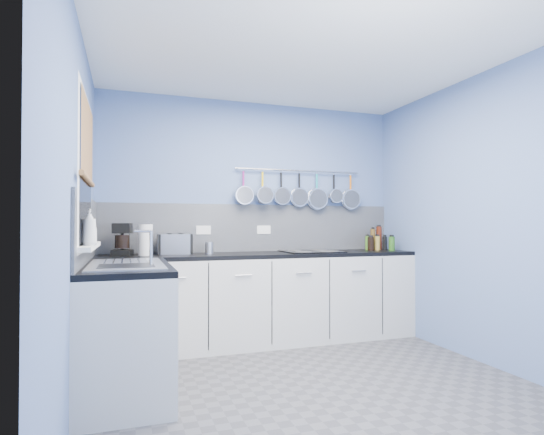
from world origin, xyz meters
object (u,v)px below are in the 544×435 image
soap_bottle_a (89,227)px  canister (209,248)px  soap_bottle_b (90,232)px  paper_towel (146,240)px  hob (311,251)px  toaster (175,244)px  coffee_maker (122,239)px

soap_bottle_a → canister: (0.99, 1.16, -0.21)m
soap_bottle_b → paper_towel: soap_bottle_b is taller
soap_bottle_a → hob: soap_bottle_a is taller
canister → hob: 1.06m
paper_towel → canister: (0.60, 0.04, -0.09)m
canister → hob: canister is taller
paper_towel → toaster: size_ratio=0.96×
paper_towel → canister: paper_towel is taller
canister → hob: bearing=-3.2°
soap_bottle_b → toaster: bearing=60.1°
soap_bottle_b → soap_bottle_a: bearing=-90.0°
soap_bottle_a → toaster: size_ratio=0.80×
soap_bottle_a → hob: 2.34m
paper_towel → soap_bottle_a: bearing=-109.4°
toaster → canister: 0.33m
paper_towel → toaster: bearing=21.6°
soap_bottle_a → canister: soap_bottle_a is taller
paper_towel → coffee_maker: bearing=168.0°
paper_towel → hob: (1.66, -0.02, -0.14)m
paper_towel → coffee_maker: (-0.20, 0.04, 0.01)m
soap_bottle_a → toaster: bearing=61.4°
coffee_maker → canister: coffee_maker is taller
hob → canister: bearing=176.8°
toaster → hob: bearing=5.2°
soap_bottle_a → canister: bearing=49.4°
soap_bottle_b → coffee_maker: size_ratio=0.58×
coffee_maker → toaster: bearing=19.2°
hob → paper_towel: bearing=179.2°
soap_bottle_a → paper_towel: bearing=70.6°
paper_towel → soap_bottle_b: bearing=-110.4°
soap_bottle_a → coffee_maker: (0.19, 1.17, -0.12)m
soap_bottle_b → canister: size_ratio=1.50×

